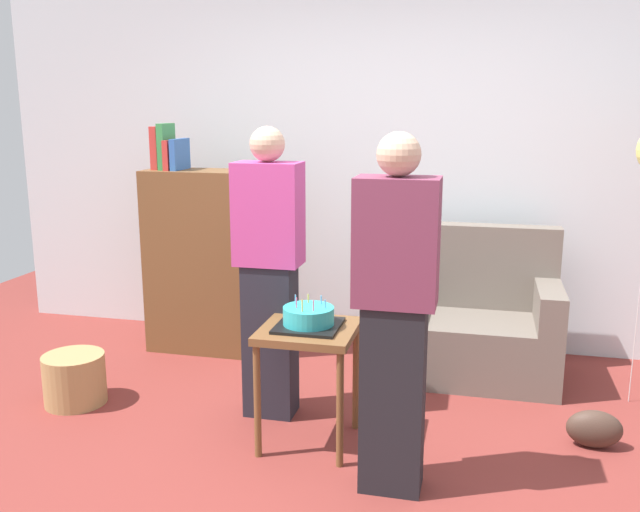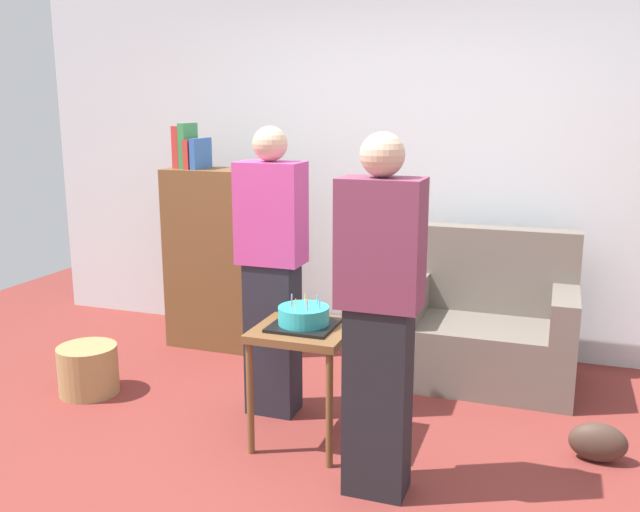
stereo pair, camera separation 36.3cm
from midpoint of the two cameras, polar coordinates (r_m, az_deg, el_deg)
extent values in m
plane|color=maroon|center=(3.43, 2.67, -17.90)|extent=(8.00, 8.00, 0.00)
cube|color=silver|center=(4.98, 9.72, 7.82)|extent=(6.00, 0.10, 2.70)
cube|color=#6B6056|center=(4.55, 15.74, -7.74)|extent=(1.10, 0.70, 0.40)
cube|color=#6B6056|center=(4.68, 16.31, -1.10)|extent=(1.10, 0.16, 0.56)
cube|color=#6B6056|center=(4.50, 10.00, -3.41)|extent=(0.16, 0.70, 0.24)
cube|color=#6B6056|center=(4.46, 22.03, -4.30)|extent=(0.16, 0.70, 0.24)
cube|color=brown|center=(4.95, -5.99, -0.29)|extent=(0.80, 0.36, 1.30)
cube|color=red|center=(4.99, -9.51, 8.97)|extent=(0.05, 0.17, 0.30)
cube|color=#38934C|center=(4.96, -8.89, 9.09)|extent=(0.05, 0.20, 0.32)
cube|color=red|center=(4.94, -8.38, 8.44)|extent=(0.04, 0.26, 0.21)
cube|color=#3366B7|center=(4.91, -7.84, 8.49)|extent=(0.04, 0.25, 0.21)
cube|color=brown|center=(3.49, 1.62, -6.28)|extent=(0.48, 0.48, 0.04)
cylinder|color=brown|center=(3.49, -2.84, -11.87)|extent=(0.04, 0.04, 0.59)
cylinder|color=brown|center=(3.37, 3.96, -12.84)|extent=(0.04, 0.04, 0.59)
cylinder|color=brown|center=(3.85, -0.45, -9.47)|extent=(0.04, 0.04, 0.59)
cylinder|color=brown|center=(3.74, 5.71, -10.22)|extent=(0.04, 0.04, 0.59)
cube|color=black|center=(3.48, 1.63, -5.84)|extent=(0.32, 0.32, 0.02)
cylinder|color=#2DB2B7|center=(3.47, 1.63, -5.01)|extent=(0.26, 0.26, 0.09)
cylinder|color=#66B2E5|center=(3.42, 3.02, -4.08)|extent=(0.01, 0.01, 0.05)
cylinder|color=#66B2E5|center=(3.49, 2.76, -3.72)|extent=(0.01, 0.01, 0.05)
cylinder|color=#F2CC4C|center=(3.52, 1.69, -3.59)|extent=(0.01, 0.01, 0.05)
cylinder|color=#66B2E5|center=(3.50, 0.60, -3.64)|extent=(0.01, 0.01, 0.05)
cylinder|color=#EA668C|center=(3.44, 0.64, -3.91)|extent=(0.01, 0.01, 0.05)
cylinder|color=#F2CC4C|center=(3.37, 1.04, -4.16)|extent=(0.01, 0.01, 0.06)
cylinder|color=#EA668C|center=(3.38, 2.00, -4.20)|extent=(0.01, 0.01, 0.06)
cube|color=#23232D|center=(3.90, -1.28, -6.93)|extent=(0.28, 0.20, 0.88)
cube|color=#C6428E|center=(3.73, -1.33, 3.58)|extent=(0.36, 0.22, 0.56)
sphere|color=#D1A889|center=(3.69, -1.36, 9.35)|extent=(0.19, 0.19, 0.19)
cube|color=black|center=(3.15, 8.23, -11.96)|extent=(0.28, 0.20, 0.88)
cube|color=#75334C|center=(2.93, 8.66, 1.01)|extent=(0.36, 0.22, 0.56)
sphere|color=#D1A889|center=(2.88, 8.90, 8.35)|extent=(0.19, 0.19, 0.19)
cylinder|color=#A88451|center=(4.42, -16.58, -9.13)|extent=(0.36, 0.36, 0.30)
ellipsoid|color=#473328|center=(3.83, 24.85, -14.00)|extent=(0.28, 0.14, 0.20)
camera|label=1|loc=(0.18, -87.14, 0.63)|focal=38.30mm
camera|label=2|loc=(0.18, 92.86, -0.63)|focal=38.30mm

